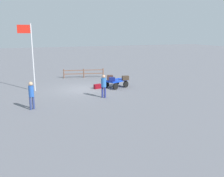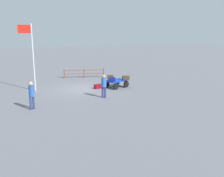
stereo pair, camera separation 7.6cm
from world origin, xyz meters
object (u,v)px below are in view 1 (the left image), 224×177
suitcase_maroon (125,78)px  suitcase_navy (112,79)px  suitcase_grey (97,86)px  worker_lead (104,84)px  worker_trailing (31,94)px  flagpole (31,51)px  suitcase_dark (110,78)px  luggage_cart (116,82)px

suitcase_maroon → suitcase_navy: bearing=2.9°
suitcase_navy → suitcase_grey: 1.38m
worker_lead → worker_trailing: bearing=11.5°
worker_lead → flagpole: size_ratio=0.32×
suitcase_maroon → worker_trailing: (7.95, 3.53, 0.18)m
suitcase_navy → worker_trailing: size_ratio=0.32×
suitcase_dark → worker_trailing: size_ratio=0.33×
suitcase_dark → worker_trailing: bearing=31.4°
luggage_cart → worker_trailing: size_ratio=1.22×
suitcase_maroon → luggage_cart: bearing=-22.4°
suitcase_navy → suitcase_grey: size_ratio=0.81×
luggage_cart → suitcase_navy: suitcase_navy is taller
suitcase_grey → suitcase_dark: bearing=-174.7°
luggage_cart → worker_lead: (2.13, 2.81, 0.54)m
flagpole → suitcase_grey: bearing=168.7°
worker_lead → worker_trailing: size_ratio=0.97×
suitcase_grey → worker_trailing: worker_trailing is taller
worker_trailing → luggage_cart: bearing=-151.9°
luggage_cart → suitcase_navy: (0.52, 0.37, 0.35)m
suitcase_dark → flagpole: bearing=-8.3°
suitcase_navy → suitcase_grey: suitcase_navy is taller
luggage_cart → suitcase_navy: 0.73m
worker_lead → luggage_cart: bearing=-127.2°
suitcase_maroon → worker_lead: worker_lead is taller
suitcase_dark → worker_lead: (1.69, 3.09, 0.15)m
suitcase_maroon → suitcase_dark: suitcase_dark is taller
luggage_cart → suitcase_navy: bearing=35.7°
luggage_cart → flagpole: (6.75, -1.19, 2.76)m
worker_lead → worker_trailing: (5.07, 1.03, 0.01)m
suitcase_dark → worker_trailing: 7.92m
luggage_cart → suitcase_dark: (0.44, -0.28, 0.39)m
worker_lead → suitcase_maroon: bearing=-139.0°
worker_lead → flagpole: 6.50m
suitcase_navy → suitcase_dark: bearing=-96.8°
luggage_cart → worker_trailing: (7.20, 3.84, 0.55)m
worker_lead → worker_trailing: 5.17m
suitcase_dark → worker_lead: bearing=61.3°
worker_trailing → worker_lead: bearing=-168.5°
luggage_cart → worker_lead: bearing=52.8°
suitcase_grey → flagpole: flagpole is taller
suitcase_navy → suitcase_dark: size_ratio=0.97×
suitcase_grey → worker_lead: 3.13m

